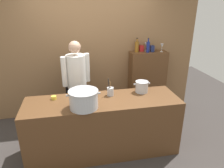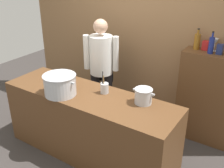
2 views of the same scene
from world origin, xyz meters
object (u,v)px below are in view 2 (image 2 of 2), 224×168
at_px(chef, 101,65).
at_px(stockpot_large, 60,85).
at_px(wine_glass_short, 215,42).
at_px(spice_tin_red, 206,45).
at_px(spice_tin_navy, 220,49).
at_px(utensil_crock, 104,88).
at_px(butter_jar, 56,75).
at_px(wine_bottle_cobalt, 211,45).
at_px(stockpot_small, 143,96).
at_px(wine_bottle_amber, 197,41).

xyz_separation_m(chef, stockpot_large, (0.06, -0.95, 0.06)).
xyz_separation_m(stockpot_large, wine_glass_short, (1.41, 1.46, 0.41)).
xyz_separation_m(stockpot_large, spice_tin_red, (1.30, 1.45, 0.34)).
bearing_deg(spice_tin_navy, utensil_crock, -135.68).
bearing_deg(butter_jar, wine_glass_short, 31.09).
bearing_deg(chef, spice_tin_red, 177.46).
xyz_separation_m(wine_bottle_cobalt, spice_tin_red, (-0.10, 0.12, -0.05)).
distance_m(chef, utensil_crock, 0.80).
height_order(stockpot_large, wine_bottle_cobalt, wine_bottle_cobalt).
height_order(stockpot_small, butter_jar, stockpot_small).
bearing_deg(wine_bottle_cobalt, butter_jar, -151.70).
bearing_deg(wine_bottle_cobalt, utensil_crock, -133.73).
bearing_deg(wine_glass_short, stockpot_small, -112.49).
bearing_deg(utensil_crock, stockpot_large, -142.95).
bearing_deg(utensil_crock, wine_bottle_cobalt, 46.27).
bearing_deg(stockpot_small, spice_tin_navy, 61.61).
distance_m(chef, butter_jar, 0.70).
relative_size(wine_bottle_amber, wine_glass_short, 1.65).
bearing_deg(utensil_crock, spice_tin_navy, 44.32).
bearing_deg(wine_glass_short, wine_bottle_cobalt, -96.50).
bearing_deg(butter_jar, stockpot_large, -39.91).
height_order(utensil_crock, wine_bottle_cobalt, wine_bottle_cobalt).
distance_m(stockpot_large, utensil_crock, 0.55).
xyz_separation_m(utensil_crock, spice_tin_navy, (1.07, 1.05, 0.41)).
bearing_deg(wine_bottle_cobalt, stockpot_small, -114.36).
xyz_separation_m(wine_bottle_amber, spice_tin_navy, (0.31, -0.04, -0.04)).
bearing_deg(chef, wine_glass_short, 176.36).
height_order(stockpot_large, spice_tin_red, spice_tin_red).
xyz_separation_m(wine_bottle_amber, wine_bottle_cobalt, (0.21, -0.08, 0.00)).
bearing_deg(wine_glass_short, chef, -160.86).
height_order(chef, utensil_crock, chef).
relative_size(chef, spice_tin_red, 13.69).
height_order(stockpot_small, spice_tin_red, spice_tin_red).
bearing_deg(stockpot_small, butter_jar, -179.77).
relative_size(butter_jar, spice_tin_navy, 0.60).
relative_size(wine_bottle_cobalt, spice_tin_red, 2.37).
bearing_deg(wine_glass_short, stockpot_large, -134.00).
xyz_separation_m(butter_jar, wine_glass_short, (1.84, 1.11, 0.51)).
bearing_deg(utensil_crock, chef, 128.22).
relative_size(utensil_crock, wine_glass_short, 1.65).
xyz_separation_m(stockpot_small, wine_bottle_amber, (0.23, 1.06, 0.43)).
bearing_deg(butter_jar, utensil_crock, -1.90).
height_order(utensil_crock, spice_tin_navy, spice_tin_navy).
relative_size(stockpot_large, butter_jar, 5.99).
bearing_deg(wine_glass_short, spice_tin_navy, -45.06).
bearing_deg(butter_jar, chef, 58.58).
bearing_deg(wine_glass_short, butter_jar, -148.91).
distance_m(wine_bottle_cobalt, spice_tin_red, 0.16).
xyz_separation_m(stockpot_small, utensil_crock, (-0.52, -0.03, -0.02)).
relative_size(butter_jar, wine_bottle_cobalt, 0.27).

